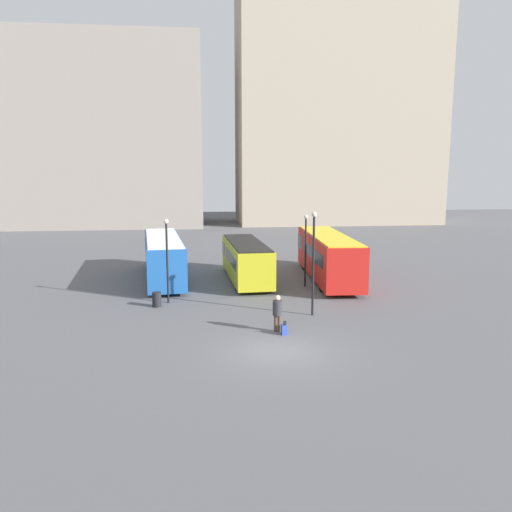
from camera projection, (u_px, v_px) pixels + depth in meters
ground_plane at (278, 351)px, 21.47m from camera, size 160.00×160.00×0.00m
building_block_left at (107, 135)px, 72.87m from camera, size 27.44×16.11×26.15m
building_block_right at (338, 75)px, 75.18m from camera, size 30.24×13.28×44.51m
bus_0 at (163, 256)px, 35.97m from camera, size 3.73×11.85×3.09m
bus_1 at (246, 259)px, 35.50m from camera, size 2.93×9.62×2.79m
bus_2 at (328, 255)px, 35.93m from camera, size 3.27×12.18×3.25m
traveler at (277, 310)px, 23.98m from camera, size 0.47×0.47×1.81m
suitcase at (284, 329)px, 23.70m from camera, size 0.27×0.42×0.70m
lamp_post_0 at (306, 244)px, 33.38m from camera, size 0.28×0.28×4.86m
lamp_post_1 at (313, 255)px, 26.43m from camera, size 0.28×0.28×5.59m
lamp_post_2 at (167, 253)px, 29.08m from camera, size 0.28×0.28×4.97m
trash_bin at (157, 299)px, 28.61m from camera, size 0.52×0.52×0.85m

